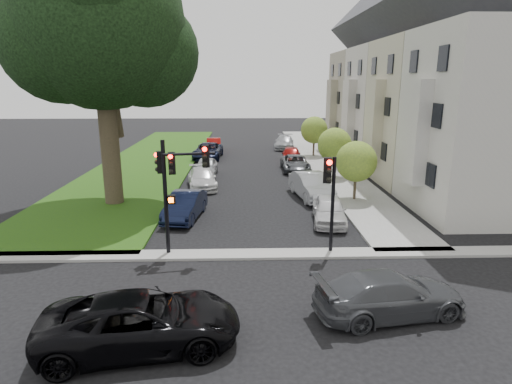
{
  "coord_description": "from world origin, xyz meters",
  "views": [
    {
      "loc": [
        -0.58,
        -14.8,
        7.18
      ],
      "look_at": [
        0.0,
        5.0,
        2.0
      ],
      "focal_mm": 30.0,
      "sensor_mm": 36.0,
      "label": 1
    }
  ],
  "objects_px": {
    "small_tree_c": "(314,130)",
    "car_parked_7": "(206,167)",
    "eucalyptus": "(98,24)",
    "car_parked_6": "(202,178)",
    "small_tree_a": "(356,162)",
    "car_parked_5": "(185,206)",
    "car_cross_far": "(390,294)",
    "car_parked_2": "(295,163)",
    "car_parked_8": "(208,151)",
    "car_parked_0": "(329,210)",
    "car_parked_9": "(214,145)",
    "small_tree_b": "(335,145)",
    "traffic_signal_main": "(174,177)",
    "traffic_signal_secondary": "(330,187)",
    "car_parked_4": "(284,142)",
    "car_cross_near": "(141,321)",
    "car_parked_1": "(311,186)",
    "car_parked_3": "(291,155)"
  },
  "relations": [
    {
      "from": "traffic_signal_secondary",
      "to": "car_parked_4",
      "type": "bearing_deg",
      "value": 88.28
    },
    {
      "from": "car_parked_8",
      "to": "car_parked_2",
      "type": "bearing_deg",
      "value": -34.35
    },
    {
      "from": "car_parked_3",
      "to": "small_tree_c",
      "type": "bearing_deg",
      "value": 55.51
    },
    {
      "from": "traffic_signal_secondary",
      "to": "car_parked_3",
      "type": "distance_m",
      "value": 21.13
    },
    {
      "from": "car_parked_3",
      "to": "car_parked_5",
      "type": "relative_size",
      "value": 0.96
    },
    {
      "from": "car_parked_3",
      "to": "car_parked_5",
      "type": "xyz_separation_m",
      "value": [
        -7.44,
        -16.05,
        0.01
      ]
    },
    {
      "from": "small_tree_a",
      "to": "car_parked_8",
      "type": "height_order",
      "value": "small_tree_a"
    },
    {
      "from": "small_tree_c",
      "to": "car_parked_4",
      "type": "height_order",
      "value": "small_tree_c"
    },
    {
      "from": "traffic_signal_secondary",
      "to": "car_parked_4",
      "type": "height_order",
      "value": "traffic_signal_secondary"
    },
    {
      "from": "car_parked_6",
      "to": "car_parked_8",
      "type": "relative_size",
      "value": 0.85
    },
    {
      "from": "small_tree_c",
      "to": "car_parked_7",
      "type": "bearing_deg",
      "value": -139.38
    },
    {
      "from": "car_parked_7",
      "to": "car_parked_3",
      "type": "bearing_deg",
      "value": 37.95
    },
    {
      "from": "car_parked_0",
      "to": "car_parked_9",
      "type": "xyz_separation_m",
      "value": [
        -7.52,
        23.33,
        -0.01
      ]
    },
    {
      "from": "eucalyptus",
      "to": "small_tree_b",
      "type": "distance_m",
      "value": 17.72
    },
    {
      "from": "car_cross_far",
      "to": "car_parked_6",
      "type": "relative_size",
      "value": 1.07
    },
    {
      "from": "car_parked_1",
      "to": "car_parked_6",
      "type": "distance_m",
      "value": 7.67
    },
    {
      "from": "car_cross_far",
      "to": "car_parked_8",
      "type": "relative_size",
      "value": 0.91
    },
    {
      "from": "car_parked_9",
      "to": "car_parked_7",
      "type": "bearing_deg",
      "value": -93.97
    },
    {
      "from": "car_cross_near",
      "to": "car_parked_2",
      "type": "bearing_deg",
      "value": -25.84
    },
    {
      "from": "car_parked_8",
      "to": "car_parked_1",
      "type": "bearing_deg",
      "value": -58.55
    },
    {
      "from": "car_cross_far",
      "to": "car_parked_5",
      "type": "distance_m",
      "value": 12.58
    },
    {
      "from": "small_tree_a",
      "to": "car_parked_5",
      "type": "height_order",
      "value": "small_tree_a"
    },
    {
      "from": "car_parked_7",
      "to": "car_parked_8",
      "type": "bearing_deg",
      "value": 94.36
    },
    {
      "from": "small_tree_a",
      "to": "car_parked_0",
      "type": "height_order",
      "value": "small_tree_a"
    },
    {
      "from": "traffic_signal_secondary",
      "to": "car_parked_5",
      "type": "xyz_separation_m",
      "value": [
        -6.7,
        4.95,
        -2.2
      ]
    },
    {
      "from": "car_cross_near",
      "to": "car_parked_6",
      "type": "bearing_deg",
      "value": -9.18
    },
    {
      "from": "small_tree_b",
      "to": "car_parked_1",
      "type": "relative_size",
      "value": 0.79
    },
    {
      "from": "small_tree_a",
      "to": "car_cross_near",
      "type": "height_order",
      "value": "small_tree_a"
    },
    {
      "from": "eucalyptus",
      "to": "small_tree_c",
      "type": "relative_size",
      "value": 3.82
    },
    {
      "from": "car_parked_0",
      "to": "car_parked_9",
      "type": "relative_size",
      "value": 0.99
    },
    {
      "from": "eucalyptus",
      "to": "car_parked_7",
      "type": "relative_size",
      "value": 3.66
    },
    {
      "from": "small_tree_b",
      "to": "car_parked_6",
      "type": "bearing_deg",
      "value": -164.17
    },
    {
      "from": "car_parked_8",
      "to": "small_tree_b",
      "type": "bearing_deg",
      "value": -36.82
    },
    {
      "from": "small_tree_a",
      "to": "small_tree_b",
      "type": "relative_size",
      "value": 0.97
    },
    {
      "from": "car_cross_far",
      "to": "car_parked_1",
      "type": "height_order",
      "value": "car_parked_1"
    },
    {
      "from": "car_cross_near",
      "to": "car_parked_9",
      "type": "distance_m",
      "value": 33.81
    },
    {
      "from": "traffic_signal_main",
      "to": "car_parked_7",
      "type": "relative_size",
      "value": 1.21
    },
    {
      "from": "car_cross_far",
      "to": "small_tree_b",
      "type": "bearing_deg",
      "value": -17.54
    },
    {
      "from": "car_parked_6",
      "to": "car_parked_2",
      "type": "bearing_deg",
      "value": 28.81
    },
    {
      "from": "car_parked_0",
      "to": "car_cross_far",
      "type": "bearing_deg",
      "value": -82.1
    },
    {
      "from": "traffic_signal_main",
      "to": "car_parked_8",
      "type": "relative_size",
      "value": 0.93
    },
    {
      "from": "traffic_signal_main",
      "to": "car_parked_8",
      "type": "xyz_separation_m",
      "value": [
        -0.53,
        23.04,
        -2.64
      ]
    },
    {
      "from": "car_parked_2",
      "to": "car_parked_8",
      "type": "xyz_separation_m",
      "value": [
        -7.57,
        5.88,
        0.1
      ]
    },
    {
      "from": "small_tree_a",
      "to": "small_tree_b",
      "type": "height_order",
      "value": "small_tree_b"
    },
    {
      "from": "eucalyptus",
      "to": "car_parked_6",
      "type": "relative_size",
      "value": 3.29
    },
    {
      "from": "car_cross_far",
      "to": "car_parked_9",
      "type": "bearing_deg",
      "value": 2.31
    },
    {
      "from": "eucalyptus",
      "to": "car_parked_3",
      "type": "distance_m",
      "value": 20.19
    },
    {
      "from": "car_cross_far",
      "to": "car_parked_5",
      "type": "relative_size",
      "value": 1.12
    },
    {
      "from": "car_parked_4",
      "to": "traffic_signal_secondary",
      "type": "bearing_deg",
      "value": -83.65
    },
    {
      "from": "small_tree_c",
      "to": "car_cross_far",
      "type": "relative_size",
      "value": 0.8
    }
  ]
}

